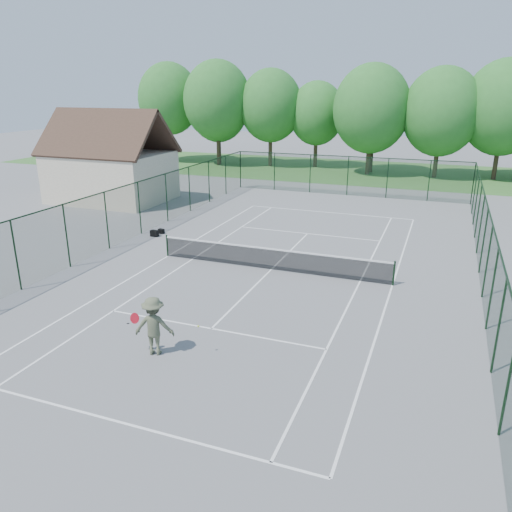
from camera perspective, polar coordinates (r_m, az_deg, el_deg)
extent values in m
plane|color=slate|center=(23.17, 1.76, -1.56)|extent=(140.00, 140.00, 0.00)
cube|color=#3F7531|center=(51.67, 12.89, 9.35)|extent=(80.00, 16.00, 0.01)
cube|color=white|center=(34.16, 8.34, 4.95)|extent=(10.97, 0.08, 0.01)
cube|color=white|center=(13.77, -15.55, -17.76)|extent=(10.97, 0.08, 0.01)
cube|color=white|center=(29.00, 5.92, 2.57)|extent=(8.23, 0.08, 0.01)
cube|color=white|center=(17.74, -5.11, -8.26)|extent=(8.23, 0.08, 0.01)
cube|color=white|center=(22.12, 15.32, -3.25)|extent=(0.08, 23.77, 0.01)
cube|color=white|center=(25.38, -10.02, 0.00)|extent=(0.08, 23.77, 0.01)
cube|color=white|center=(22.26, 11.83, -2.82)|extent=(0.08, 23.77, 0.01)
cube|color=white|center=(24.74, -7.28, -0.36)|extent=(0.08, 23.77, 0.01)
cube|color=white|center=(23.17, 1.76, -1.55)|extent=(0.08, 12.80, 0.01)
cylinder|color=black|center=(25.22, -10.12, 1.18)|extent=(0.08, 0.08, 1.10)
cylinder|color=black|center=(21.93, 15.48, -1.93)|extent=(0.08, 0.08, 1.10)
cube|color=black|center=(23.00, 1.77, -0.39)|extent=(11.00, 0.02, 0.96)
cube|color=white|center=(22.84, 1.78, 0.80)|extent=(11.00, 0.05, 0.07)
cube|color=#183620|center=(39.74, 10.44, 8.98)|extent=(18.00, 0.02, 3.00)
cube|color=#183620|center=(21.66, 24.92, -0.63)|extent=(0.02, 36.00, 3.00)
cube|color=#183620|center=(26.89, -16.68, 3.88)|extent=(0.02, 36.00, 3.00)
cube|color=black|center=(39.52, 10.57, 11.12)|extent=(18.00, 0.05, 0.05)
cube|color=black|center=(21.25, 25.46, 3.19)|extent=(0.05, 36.00, 0.05)
cube|color=black|center=(26.56, -16.98, 7.01)|extent=(0.05, 36.00, 0.05)
cube|color=beige|center=(38.79, -16.19, 8.69)|extent=(8.00, 6.00, 3.50)
cube|color=#483225|center=(39.60, -15.31, 13.72)|extent=(8.60, 3.27, 3.27)
cube|color=#483225|center=(37.21, -18.04, 13.19)|extent=(8.60, 3.27, 3.27)
cylinder|color=#443123|center=(56.09, -4.24, 12.63)|extent=(0.40, 0.40, 4.20)
ellipsoid|color=#348131|center=(55.81, -4.34, 16.61)|extent=(6.40, 6.40, 7.40)
cylinder|color=#443123|center=(51.39, 13.06, 11.65)|extent=(0.40, 0.40, 4.20)
ellipsoid|color=#348131|center=(51.08, 13.39, 15.99)|extent=(6.40, 6.40, 7.40)
cube|color=black|center=(28.85, -11.53, 2.56)|extent=(0.46, 0.29, 0.36)
cube|color=black|center=(29.36, -10.78, 2.80)|extent=(0.40, 0.31, 0.27)
imported|color=#545940|center=(16.06, -11.58, -7.83)|extent=(1.39, 1.04, 1.92)
sphere|color=#BFDC3D|center=(15.73, -6.61, -7.97)|extent=(0.07, 0.07, 0.07)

